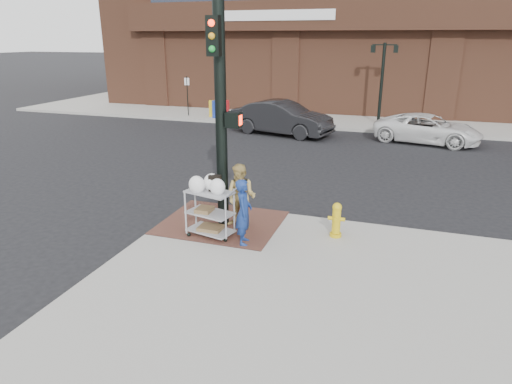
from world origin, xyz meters
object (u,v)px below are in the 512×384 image
(lamp_post, at_px, (382,74))
(sedan_dark, at_px, (282,118))
(utility_cart, at_px, (210,209))
(traffic_signal_pole, at_px, (221,113))
(minivan_white, at_px, (428,129))
(pedestrian_tan, at_px, (241,197))
(fire_hydrant, at_px, (336,219))
(woman_blue, at_px, (244,212))

(lamp_post, xyz_separation_m, sedan_dark, (-4.20, -3.75, -1.83))
(utility_cart, bearing_deg, lamp_post, 80.90)
(lamp_post, bearing_deg, traffic_signal_pole, -99.24)
(minivan_white, bearing_deg, lamp_post, 45.48)
(utility_cart, bearing_deg, sedan_dark, 97.79)
(pedestrian_tan, bearing_deg, lamp_post, 86.95)
(minivan_white, xyz_separation_m, fire_hydrant, (-2.16, -11.54, -0.06))
(lamp_post, relative_size, minivan_white, 0.89)
(fire_hydrant, bearing_deg, woman_blue, -151.59)
(sedan_dark, bearing_deg, utility_cart, -158.86)
(pedestrian_tan, distance_m, sedan_dark, 11.66)
(traffic_signal_pole, xyz_separation_m, minivan_white, (4.80, 11.75, -2.21))
(traffic_signal_pole, distance_m, woman_blue, 2.25)
(woman_blue, relative_size, fire_hydrant, 1.81)
(woman_blue, distance_m, utility_cart, 0.87)
(traffic_signal_pole, distance_m, fire_hydrant, 3.49)
(fire_hydrant, bearing_deg, minivan_white, 79.39)
(traffic_signal_pole, bearing_deg, sedan_dark, 98.54)
(woman_blue, bearing_deg, lamp_post, -19.83)
(lamp_post, xyz_separation_m, woman_blue, (-1.68, -16.01, -1.74))
(lamp_post, height_order, traffic_signal_pole, traffic_signal_pole)
(lamp_post, xyz_separation_m, traffic_signal_pole, (-2.48, -15.23, 0.21))
(woman_blue, xyz_separation_m, pedestrian_tan, (-0.36, 0.81, 0.04))
(traffic_signal_pole, bearing_deg, woman_blue, -44.79)
(fire_hydrant, bearing_deg, utility_cart, -162.60)
(traffic_signal_pole, height_order, pedestrian_tan, traffic_signal_pole)
(lamp_post, bearing_deg, woman_blue, -96.00)
(pedestrian_tan, relative_size, utility_cart, 1.07)
(woman_blue, relative_size, minivan_white, 0.33)
(fire_hydrant, bearing_deg, lamp_post, 90.61)
(sedan_dark, xyz_separation_m, fire_hydrant, (4.36, -11.27, -0.23))
(lamp_post, distance_m, traffic_signal_pole, 15.43)
(pedestrian_tan, distance_m, utility_cart, 0.84)
(traffic_signal_pole, relative_size, minivan_white, 1.12)
(sedan_dark, relative_size, utility_cart, 3.36)
(utility_cart, bearing_deg, fire_hydrant, 17.40)
(lamp_post, relative_size, pedestrian_tan, 2.60)
(utility_cart, bearing_deg, pedestrian_tan, 53.15)
(minivan_white, distance_m, fire_hydrant, 11.74)
(lamp_post, xyz_separation_m, utility_cart, (-2.54, -15.86, -1.82))
(sedan_dark, distance_m, fire_hydrant, 12.09)
(utility_cart, distance_m, fire_hydrant, 2.84)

